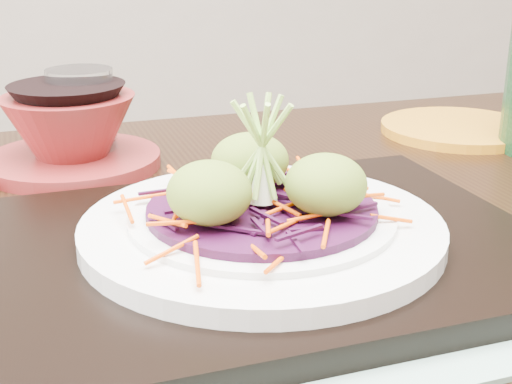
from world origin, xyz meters
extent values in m
cube|color=black|center=(0.00, 0.00, 0.77)|extent=(1.35, 0.99, 0.04)
cube|color=black|center=(0.53, 0.44, 0.37)|extent=(0.07, 0.07, 0.75)
cube|color=#83AA95|center=(0.03, -0.02, 0.79)|extent=(0.49, 0.40, 0.00)
cube|color=black|center=(0.03, -0.02, 0.80)|extent=(0.42, 0.34, 0.02)
cylinder|color=silver|center=(0.03, -0.02, 0.82)|extent=(0.25, 0.25, 0.01)
cylinder|color=silver|center=(0.03, -0.02, 0.83)|extent=(0.19, 0.19, 0.01)
cylinder|color=#370B2D|center=(0.03, -0.02, 0.83)|extent=(0.16, 0.16, 0.01)
ellipsoid|color=olive|center=(-0.01, -0.04, 0.85)|extent=(0.06, 0.06, 0.04)
ellipsoid|color=olive|center=(0.07, -0.04, 0.85)|extent=(0.06, 0.06, 0.04)
ellipsoid|color=olive|center=(0.03, 0.02, 0.85)|extent=(0.06, 0.06, 0.04)
cylinder|color=white|center=(-0.10, 0.26, 0.84)|extent=(0.09, 0.09, 0.10)
cylinder|color=maroon|center=(-0.11, 0.24, 0.80)|extent=(0.19, 0.19, 0.01)
cylinder|color=#B66F14|center=(0.33, 0.29, 0.79)|extent=(0.23, 0.23, 0.01)
camera|label=1|loc=(-0.07, -0.47, 1.01)|focal=50.00mm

